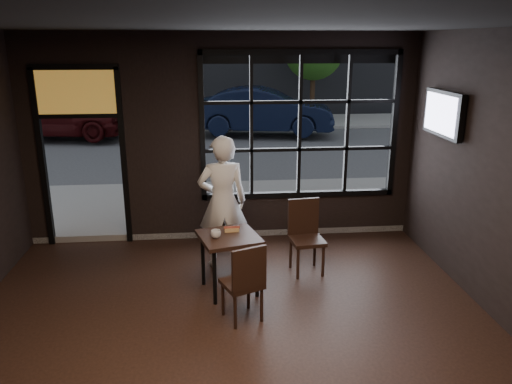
{
  "coord_description": "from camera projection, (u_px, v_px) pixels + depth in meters",
  "views": [
    {
      "loc": [
        -0.19,
        -4.06,
        3.06
      ],
      "look_at": [
        0.4,
        2.2,
        1.15
      ],
      "focal_mm": 35.0,
      "sensor_mm": 36.0,
      "label": 1
    }
  ],
  "objects": [
    {
      "name": "window_frame",
      "position": [
        300.0,
        126.0,
        7.69
      ],
      "size": [
        3.06,
        0.12,
        2.28
      ],
      "primitive_type": "cube",
      "color": "black",
      "rests_on": "ground"
    },
    {
      "name": "tree_left",
      "position": [
        119.0,
        53.0,
        18.14
      ],
      "size": [
        2.18,
        2.18,
        3.71
      ],
      "color": "#332114",
      "rests_on": "street_asphalt"
    },
    {
      "name": "floor",
      "position": [
        236.0,
        375.0,
        4.77
      ],
      "size": [
        6.0,
        7.0,
        0.02
      ],
      "primitive_type": "cube",
      "color": "black",
      "rests_on": "ground"
    },
    {
      "name": "cup",
      "position": [
        216.0,
        234.0,
        6.08
      ],
      "size": [
        0.13,
        0.13,
        0.1
      ],
      "primitive_type": "imported",
      "rotation": [
        0.0,
        0.0,
        -0.07
      ],
      "color": "silver",
      "rests_on": "cafe_table"
    },
    {
      "name": "hotdog",
      "position": [
        232.0,
        229.0,
        6.29
      ],
      "size": [
        0.2,
        0.09,
        0.06
      ],
      "primitive_type": null,
      "rotation": [
        0.0,
        0.0,
        0.03
      ],
      "color": "tan",
      "rests_on": "cafe_table"
    },
    {
      "name": "maroon_car",
      "position": [
        56.0,
        112.0,
        15.74
      ],
      "size": [
        4.87,
        2.57,
        1.58
      ],
      "primitive_type": "imported",
      "rotation": [
        0.0,
        0.0,
        1.41
      ],
      "color": "#330809",
      "rests_on": "street_asphalt"
    },
    {
      "name": "street_asphalt",
      "position": [
        212.0,
        98.0,
        27.64
      ],
      "size": [
        60.0,
        41.0,
        0.04
      ],
      "primitive_type": "cube",
      "color": "#545456",
      "rests_on": "ground"
    },
    {
      "name": "navy_car",
      "position": [
        263.0,
        111.0,
        16.37
      ],
      "size": [
        4.77,
        2.33,
        1.51
      ],
      "primitive_type": "imported",
      "rotation": [
        0.0,
        0.0,
        1.41
      ],
      "color": "black",
      "rests_on": "street_asphalt"
    },
    {
      "name": "tv",
      "position": [
        444.0,
        114.0,
        6.65
      ],
      "size": [
        0.12,
        1.03,
        0.61
      ],
      "primitive_type": "cube",
      "color": "black",
      "rests_on": "wall_right"
    },
    {
      "name": "chair_near",
      "position": [
        242.0,
        281.0,
        5.61
      ],
      "size": [
        0.53,
        0.53,
        0.94
      ],
      "primitive_type": "cube",
      "rotation": [
        0.0,
        0.0,
        3.53
      ],
      "color": "black",
      "rests_on": "floor"
    },
    {
      "name": "chair_window",
      "position": [
        307.0,
        238.0,
        6.74
      ],
      "size": [
        0.48,
        0.48,
        1.0
      ],
      "primitive_type": "cube",
      "rotation": [
        0.0,
        0.0,
        0.12
      ],
      "color": "black",
      "rests_on": "floor"
    },
    {
      "name": "ceiling",
      "position": [
        231.0,
        20.0,
        3.84
      ],
      "size": [
        6.0,
        7.0,
        0.02
      ],
      "primitive_type": "cube",
      "color": "black",
      "rests_on": "ground"
    },
    {
      "name": "tree_right",
      "position": [
        314.0,
        50.0,
        18.8
      ],
      "size": [
        2.25,
        2.25,
        3.84
      ],
      "color": "#332114",
      "rests_on": "street_asphalt"
    },
    {
      "name": "man",
      "position": [
        223.0,
        202.0,
        6.86
      ],
      "size": [
        0.72,
        0.51,
        1.86
      ],
      "primitive_type": "imported",
      "rotation": [
        0.0,
        0.0,
        3.24
      ],
      "color": "silver",
      "rests_on": "floor"
    },
    {
      "name": "stained_transom",
      "position": [
        76.0,
        92.0,
        7.23
      ],
      "size": [
        1.2,
        0.06,
        0.7
      ],
      "primitive_type": "cube",
      "color": "orange",
      "rests_on": "ground"
    },
    {
      "name": "cafe_table",
      "position": [
        229.0,
        263.0,
        6.28
      ],
      "size": [
        0.86,
        0.86,
        0.76
      ],
      "primitive_type": "cube",
      "rotation": [
        0.0,
        0.0,
        0.27
      ],
      "color": "black",
      "rests_on": "floor"
    }
  ]
}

